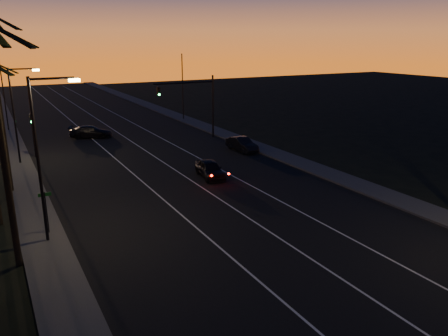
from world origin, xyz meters
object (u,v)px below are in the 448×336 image
lead_car (210,169)px  cross_car (91,132)px  right_car (242,144)px  signal_mast (194,96)px

lead_car → cross_car: bearing=104.6°
lead_car → right_car: bearing=42.9°
lead_car → cross_car: lead_car is taller
signal_mast → lead_car: bearing=-109.8°
signal_mast → right_car: (1.86, -7.31, -4.08)m
cross_car → signal_mast: bearing=-32.0°
lead_car → signal_mast: bearing=70.2°
lead_car → right_car: 9.26m
signal_mast → cross_car: (-10.08, 6.30, -4.09)m
cross_car → right_car: bearing=-48.7°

